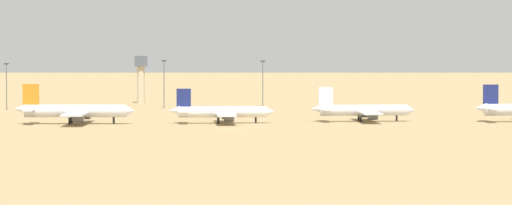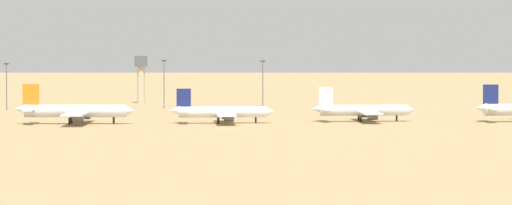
% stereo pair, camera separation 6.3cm
% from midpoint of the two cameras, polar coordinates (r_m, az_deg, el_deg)
% --- Properties ---
extents(ground, '(4000.00, 4000.00, 0.00)m').
position_cam_midpoint_polar(ground, '(342.41, -1.21, -1.28)').
color(ground, tan).
extents(ridge_west, '(282.11, 232.34, 82.35)m').
position_cam_midpoint_polar(ridge_west, '(1327.17, -11.82, 3.48)').
color(ridge_west, gray).
rests_on(ridge_west, ground).
extents(ridge_center, '(438.83, 376.79, 96.47)m').
position_cam_midpoint_polar(ridge_center, '(1420.73, 0.56, 3.78)').
color(ridge_center, slate).
rests_on(ridge_center, ground).
extents(parked_jet_orange_1, '(36.64, 31.00, 12.10)m').
position_cam_midpoint_polar(parked_jet_orange_1, '(368.36, -8.57, -0.40)').
color(parked_jet_orange_1, silver).
rests_on(parked_jet_orange_1, ground).
extents(parked_jet_navy_2, '(32.18, 27.01, 10.64)m').
position_cam_midpoint_polar(parked_jet_navy_2, '(367.63, -1.65, -0.45)').
color(parked_jet_navy_2, white).
rests_on(parked_jet_navy_2, ground).
extents(parked_jet_white_3, '(32.71, 27.46, 10.82)m').
position_cam_midpoint_polar(parked_jet_white_3, '(377.21, 5.04, -0.37)').
color(parked_jet_white_3, silver).
rests_on(parked_jet_white_3, ground).
extents(control_tower, '(5.20, 5.20, 19.27)m').
position_cam_midpoint_polar(control_tower, '(492.05, -5.45, 1.31)').
color(control_tower, '#C6B793').
rests_on(control_tower, ground).
extents(light_pole_west, '(1.80, 0.50, 17.13)m').
position_cam_midpoint_polar(light_pole_west, '(451.34, -11.68, 0.90)').
color(light_pole_west, '#59595E').
rests_on(light_pole_west, ground).
extents(light_pole_mid, '(1.80, 0.50, 17.76)m').
position_cam_midpoint_polar(light_pole_mid, '(463.26, 0.32, 1.05)').
color(light_pole_mid, '#59595E').
rests_on(light_pole_mid, ground).
extents(light_pole_east, '(1.80, 0.50, 18.10)m').
position_cam_midpoint_polar(light_pole_east, '(454.01, -4.36, 1.02)').
color(light_pole_east, '#59595E').
rests_on(light_pole_east, ground).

